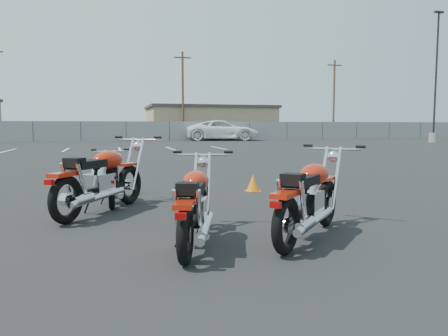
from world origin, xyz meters
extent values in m
plane|color=black|center=(0.00, 0.00, 0.00)|extent=(120.00, 120.00, 0.00)
torus|color=black|center=(-1.33, 1.22, 0.34)|extent=(0.48, 0.63, 0.68)
cylinder|color=silver|center=(-1.33, 1.22, 0.34)|extent=(0.19, 0.21, 0.18)
torus|color=black|center=(-2.25, -0.13, 0.34)|extent=(0.48, 0.63, 0.68)
cylinder|color=silver|center=(-2.25, -0.13, 0.34)|extent=(0.19, 0.21, 0.18)
cube|color=black|center=(-1.79, 0.54, 0.38)|extent=(0.76, 1.05, 0.07)
cube|color=silver|center=(-1.82, 0.50, 0.45)|extent=(0.50, 0.53, 0.34)
cylinder|color=silver|center=(-1.82, 0.50, 0.66)|extent=(0.35, 0.36, 0.30)
ellipsoid|color=#B2200A|center=(-1.67, 0.71, 0.81)|extent=(0.65, 0.74, 0.29)
cube|color=black|center=(-1.98, 0.26, 0.79)|extent=(0.59, 0.68, 0.11)
cube|color=black|center=(-2.14, 0.03, 0.84)|extent=(0.32, 0.31, 0.14)
cube|color=#B2200A|center=(-2.26, -0.15, 0.70)|extent=(0.43, 0.51, 0.06)
cube|color=#B2200A|center=(-1.33, 1.22, 0.70)|extent=(0.34, 0.40, 0.05)
cylinder|color=silver|center=(-2.04, -0.07, 0.62)|extent=(0.16, 0.20, 0.44)
cylinder|color=silver|center=(-2.26, 0.08, 0.62)|extent=(0.16, 0.20, 0.44)
cylinder|color=silver|center=(-1.83, 0.16, 0.32)|extent=(0.78, 1.09, 0.15)
cylinder|color=silver|center=(-2.03, -0.14, 0.34)|extent=(0.34, 0.41, 0.15)
cylinder|color=silver|center=(-1.17, 1.28, 0.70)|extent=(0.29, 0.40, 0.89)
cylinder|color=silver|center=(-1.34, 1.39, 0.70)|extent=(0.29, 0.40, 0.89)
sphere|color=silver|center=(-1.15, 1.49, 0.99)|extent=(0.25, 0.25, 0.18)
cylinder|color=silver|center=(-1.14, 1.51, 1.11)|extent=(0.67, 0.47, 0.03)
cylinder|color=black|center=(-0.83, 1.27, 1.15)|extent=(0.14, 0.11, 0.04)
cylinder|color=black|center=(-1.48, 1.71, 1.15)|extent=(0.14, 0.11, 0.04)
cylinder|color=black|center=(-1.98, 0.54, 0.17)|extent=(0.16, 0.12, 0.34)
cube|color=#990505|center=(-2.42, -0.40, 0.62)|extent=(0.13, 0.12, 0.07)
torus|color=black|center=(-1.63, 2.05, 0.26)|extent=(0.10, 0.53, 0.53)
cylinder|color=silver|center=(-1.63, 2.05, 0.26)|extent=(0.09, 0.14, 0.14)
torus|color=black|center=(-1.63, 0.77, 0.26)|extent=(0.10, 0.53, 0.53)
cylinder|color=silver|center=(-1.63, 0.77, 0.26)|extent=(0.09, 0.14, 0.14)
cube|color=black|center=(-1.63, 1.41, 0.30)|extent=(0.09, 0.92, 0.05)
cube|color=silver|center=(-1.63, 1.37, 0.35)|extent=(0.25, 0.33, 0.26)
cylinder|color=silver|center=(-1.63, 1.37, 0.51)|extent=(0.18, 0.22, 0.23)
ellipsoid|color=black|center=(-1.63, 1.57, 0.63)|extent=(0.27, 0.51, 0.23)
cube|color=black|center=(-1.63, 1.15, 0.62)|extent=(0.23, 0.48, 0.09)
cube|color=black|center=(-1.63, 0.93, 0.65)|extent=(0.19, 0.16, 0.11)
cube|color=black|center=(-1.63, 0.76, 0.54)|extent=(0.16, 0.37, 0.04)
cube|color=black|center=(-1.63, 2.05, 0.54)|extent=(0.11, 0.30, 0.04)
cylinder|color=silver|center=(-1.53, 0.90, 0.48)|extent=(0.04, 0.16, 0.35)
cylinder|color=silver|center=(-1.74, 0.90, 0.48)|extent=(0.04, 0.16, 0.35)
cylinder|color=silver|center=(-1.49, 1.15, 0.25)|extent=(0.08, 0.97, 0.11)
cylinder|color=silver|center=(-1.49, 0.86, 0.26)|extent=(0.11, 0.31, 0.12)
cylinder|color=silver|center=(-1.55, 2.15, 0.54)|extent=(0.04, 0.35, 0.69)
cylinder|color=silver|center=(-1.71, 2.15, 0.54)|extent=(0.04, 0.35, 0.69)
sphere|color=silver|center=(-1.63, 2.29, 0.77)|extent=(0.14, 0.14, 0.14)
cylinder|color=silver|center=(-1.63, 2.31, 0.86)|extent=(0.62, 0.03, 0.03)
cylinder|color=black|center=(-1.32, 2.29, 0.90)|extent=(0.11, 0.03, 0.03)
cylinder|color=black|center=(-1.94, 2.29, 0.90)|extent=(0.11, 0.03, 0.03)
cylinder|color=black|center=(-1.76, 1.32, 0.13)|extent=(0.14, 0.02, 0.26)
cube|color=#990505|center=(-1.63, 0.53, 0.48)|extent=(0.09, 0.05, 0.05)
torus|color=black|center=(-0.53, -0.97, 0.30)|extent=(0.29, 0.59, 0.59)
cylinder|color=silver|center=(-0.53, -0.97, 0.30)|extent=(0.14, 0.18, 0.16)
torus|color=black|center=(-0.97, -2.32, 0.30)|extent=(0.29, 0.59, 0.59)
cylinder|color=silver|center=(-0.97, -2.32, 0.30)|extent=(0.14, 0.18, 0.16)
cube|color=black|center=(-0.75, -1.64, 0.33)|extent=(0.41, 1.01, 0.06)
cube|color=silver|center=(-0.76, -1.69, 0.39)|extent=(0.38, 0.44, 0.30)
cylinder|color=silver|center=(-0.76, -1.69, 0.57)|extent=(0.26, 0.29, 0.26)
ellipsoid|color=#B2200A|center=(-0.69, -1.48, 0.71)|extent=(0.46, 0.64, 0.25)
cube|color=black|center=(-0.84, -1.93, 0.69)|extent=(0.41, 0.59, 0.10)
cube|color=black|center=(-0.91, -2.16, 0.73)|extent=(0.26, 0.24, 0.12)
cube|color=#B2200A|center=(-0.97, -2.34, 0.61)|extent=(0.30, 0.45, 0.05)
cube|color=#B2200A|center=(-0.53, -0.97, 0.61)|extent=(0.22, 0.36, 0.04)
cylinder|color=silver|center=(-0.81, -2.22, 0.54)|extent=(0.10, 0.19, 0.39)
cylinder|color=silver|center=(-1.03, -2.15, 0.54)|extent=(0.10, 0.19, 0.39)
cylinder|color=silver|center=(-0.69, -1.97, 0.28)|extent=(0.42, 1.06, 0.13)
cylinder|color=silver|center=(-0.79, -2.27, 0.30)|extent=(0.22, 0.37, 0.13)
cylinder|color=silver|center=(-0.41, -0.88, 0.61)|extent=(0.16, 0.39, 0.78)
cylinder|color=silver|center=(-0.58, -0.83, 0.61)|extent=(0.16, 0.39, 0.78)
sphere|color=silver|center=(-0.44, -0.70, 0.87)|extent=(0.20, 0.20, 0.16)
cylinder|color=silver|center=(-0.44, -0.69, 0.96)|extent=(0.66, 0.24, 0.03)
cylinder|color=black|center=(-0.11, -0.81, 1.00)|extent=(0.12, 0.07, 0.04)
cylinder|color=black|center=(-0.77, -0.60, 1.00)|extent=(0.12, 0.07, 0.04)
cylinder|color=black|center=(-0.91, -1.70, 0.15)|extent=(0.15, 0.07, 0.30)
cube|color=#990505|center=(-1.05, -2.59, 0.54)|extent=(0.11, 0.09, 0.06)
torus|color=black|center=(1.17, -1.16, 0.32)|extent=(0.52, 0.53, 0.63)
cylinder|color=silver|center=(1.17, -1.16, 0.32)|extent=(0.19, 0.19, 0.17)
torus|color=black|center=(0.11, -2.25, 0.32)|extent=(0.52, 0.53, 0.63)
cylinder|color=silver|center=(0.11, -2.25, 0.32)|extent=(0.19, 0.19, 0.17)
cube|color=black|center=(0.64, -1.70, 0.36)|extent=(0.84, 0.87, 0.06)
cube|color=silver|center=(0.60, -1.74, 0.42)|extent=(0.49, 0.49, 0.32)
cylinder|color=silver|center=(0.60, -1.74, 0.61)|extent=(0.33, 0.34, 0.28)
ellipsoid|color=#B2200A|center=(0.77, -1.57, 0.76)|extent=(0.65, 0.66, 0.27)
cube|color=black|center=(0.42, -1.93, 0.74)|extent=(0.60, 0.61, 0.11)
cube|color=black|center=(0.24, -2.12, 0.78)|extent=(0.30, 0.30, 0.13)
cube|color=#B2200A|center=(0.10, -2.27, 0.65)|extent=(0.44, 0.45, 0.05)
cube|color=#B2200A|center=(1.17, -1.16, 0.65)|extent=(0.35, 0.35, 0.04)
cylinder|color=silver|center=(0.31, -2.23, 0.58)|extent=(0.17, 0.18, 0.41)
cylinder|color=silver|center=(0.13, -2.05, 0.58)|extent=(0.17, 0.18, 0.41)
cylinder|color=silver|center=(0.54, -2.05, 0.29)|extent=(0.87, 0.90, 0.13)
cylinder|color=silver|center=(0.31, -2.29, 0.32)|extent=(0.35, 0.36, 0.14)
cylinder|color=silver|center=(1.32, -1.13, 0.65)|extent=(0.32, 0.33, 0.83)
cylinder|color=silver|center=(1.19, -1.00, 0.65)|extent=(0.32, 0.33, 0.83)
sphere|color=silver|center=(1.37, -0.94, 0.92)|extent=(0.24, 0.24, 0.17)
cylinder|color=silver|center=(1.39, -0.93, 1.03)|extent=(0.55, 0.53, 0.03)
cylinder|color=black|center=(1.64, -1.20, 1.07)|extent=(0.12, 0.11, 0.04)
cylinder|color=black|center=(1.11, -0.69, 1.07)|extent=(0.12, 0.11, 0.04)
cylinder|color=black|center=(0.46, -1.68, 0.16)|extent=(0.14, 0.13, 0.32)
cube|color=#990505|center=(-0.09, -2.47, 0.58)|extent=(0.12, 0.12, 0.06)
cone|color=orange|center=(1.23, 2.11, 0.18)|extent=(0.27, 0.27, 0.34)
cube|color=orange|center=(1.23, 2.11, 0.01)|extent=(0.29, 0.29, 0.01)
cylinder|color=gray|center=(24.77, 24.50, 0.40)|extent=(0.70, 0.70, 0.80)
cylinder|color=black|center=(24.77, 24.50, 5.69)|extent=(0.16, 0.16, 9.77)
cube|color=black|center=(24.77, 24.50, 10.65)|extent=(0.80, 0.25, 0.15)
cube|color=slate|center=(0.00, 35.00, 0.90)|extent=(80.00, 0.04, 1.80)
cylinder|color=black|center=(-8.00, 35.00, 0.90)|extent=(0.06, 0.06, 1.80)
cylinder|color=black|center=(-4.00, 35.00, 0.90)|extent=(0.06, 0.06, 1.80)
cylinder|color=black|center=(0.00, 35.00, 0.90)|extent=(0.06, 0.06, 1.80)
cylinder|color=black|center=(4.00, 35.00, 0.90)|extent=(0.06, 0.06, 1.80)
cylinder|color=black|center=(8.00, 35.00, 0.90)|extent=(0.06, 0.06, 1.80)
cylinder|color=black|center=(12.00, 35.00, 0.90)|extent=(0.06, 0.06, 1.80)
cylinder|color=black|center=(16.00, 35.00, 0.90)|extent=(0.06, 0.06, 1.80)
cylinder|color=black|center=(20.00, 35.00, 0.90)|extent=(0.06, 0.06, 1.80)
cylinder|color=black|center=(24.00, 35.00, 0.90)|extent=(0.06, 0.06, 1.80)
cylinder|color=black|center=(28.00, 35.00, 0.90)|extent=(0.06, 0.06, 1.80)
cylinder|color=black|center=(32.00, 35.00, 0.90)|extent=(0.06, 0.06, 1.80)
cube|color=#9F8566|center=(10.00, 44.00, 1.70)|extent=(14.00, 9.00, 3.40)
cube|color=#413836|center=(10.00, 44.00, 3.55)|extent=(14.40, 9.40, 0.30)
cylinder|color=#483021|center=(6.00, 39.00, 4.50)|extent=(0.24, 0.24, 9.00)
cube|color=#483021|center=(6.00, 39.00, 8.40)|extent=(1.80, 0.12, 0.12)
cylinder|color=#483021|center=(24.00, 40.00, 4.50)|extent=(0.24, 0.24, 9.00)
cube|color=#483021|center=(24.00, 40.00, 8.40)|extent=(1.80, 0.12, 0.12)
cube|color=silver|center=(-7.00, 20.00, 0.00)|extent=(0.12, 4.00, 0.01)
cube|color=silver|center=(-4.00, 20.00, 0.00)|extent=(0.12, 4.00, 0.01)
cube|color=silver|center=(-1.00, 20.00, 0.00)|extent=(0.12, 4.00, 0.01)
cube|color=silver|center=(2.00, 20.00, 0.00)|extent=(0.12, 4.00, 0.01)
cube|color=silver|center=(5.00, 20.00, 0.00)|extent=(0.12, 4.00, 0.01)
imported|color=white|center=(8.91, 33.62, 1.50)|extent=(4.81, 8.41, 3.01)
camera|label=1|loc=(-1.67, -6.42, 1.35)|focal=35.00mm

